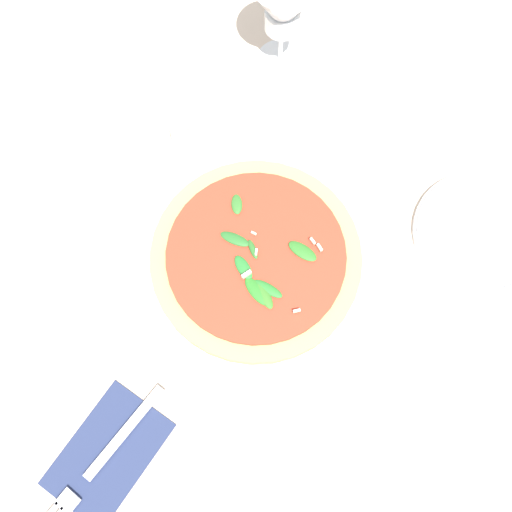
{
  "coord_description": "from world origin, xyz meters",
  "views": [
    {
      "loc": [
        0.19,
        0.15,
        0.79
      ],
      "look_at": [
        0.02,
        -0.04,
        0.03
      ],
      "focal_mm": 42.0,
      "sensor_mm": 36.0,
      "label": 1
    }
  ],
  "objects_px": {
    "wine_glass": "(283,9)",
    "fork": "(102,459)",
    "side_plate_white": "(481,233)",
    "shaker_pepper": "(182,135)",
    "pizza_arugula_main": "(256,259)"
  },
  "relations": [
    {
      "from": "wine_glass",
      "to": "fork",
      "type": "xyz_separation_m",
      "value": [
        0.57,
        0.28,
        -0.1
      ]
    },
    {
      "from": "wine_glass",
      "to": "side_plate_white",
      "type": "height_order",
      "value": "wine_glass"
    },
    {
      "from": "wine_glass",
      "to": "shaker_pepper",
      "type": "bearing_deg",
      "value": 4.15
    },
    {
      "from": "pizza_arugula_main",
      "to": "side_plate_white",
      "type": "distance_m",
      "value": 0.32
    },
    {
      "from": "fork",
      "to": "shaker_pepper",
      "type": "xyz_separation_m",
      "value": [
        -0.36,
        -0.27,
        0.03
      ]
    },
    {
      "from": "pizza_arugula_main",
      "to": "wine_glass",
      "type": "height_order",
      "value": "wine_glass"
    },
    {
      "from": "pizza_arugula_main",
      "to": "fork",
      "type": "xyz_separation_m",
      "value": [
        0.31,
        0.06,
        -0.01
      ]
    },
    {
      "from": "pizza_arugula_main",
      "to": "shaker_pepper",
      "type": "bearing_deg",
      "value": -102.54
    },
    {
      "from": "pizza_arugula_main",
      "to": "shaker_pepper",
      "type": "distance_m",
      "value": 0.21
    },
    {
      "from": "shaker_pepper",
      "to": "wine_glass",
      "type": "bearing_deg",
      "value": -175.85
    },
    {
      "from": "wine_glass",
      "to": "shaker_pepper",
      "type": "xyz_separation_m",
      "value": [
        0.21,
        0.02,
        -0.08
      ]
    },
    {
      "from": "wine_glass",
      "to": "fork",
      "type": "bearing_deg",
      "value": 26.33
    },
    {
      "from": "fork",
      "to": "shaker_pepper",
      "type": "height_order",
      "value": "shaker_pepper"
    },
    {
      "from": "shaker_pepper",
      "to": "side_plate_white",
      "type": "bearing_deg",
      "value": 118.75
    },
    {
      "from": "wine_glass",
      "to": "shaker_pepper",
      "type": "relative_size",
      "value": 2.4
    }
  ]
}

